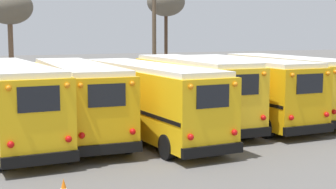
% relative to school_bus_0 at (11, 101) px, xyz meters
% --- Properties ---
extents(ground_plane, '(160.00, 160.00, 0.00)m').
position_rel_school_bus_0_xyz_m(ground_plane, '(7.04, -0.34, -1.79)').
color(ground_plane, '#5B5956').
extents(school_bus_0, '(2.92, 10.61, 3.28)m').
position_rel_school_bus_0_xyz_m(school_bus_0, '(0.00, 0.00, 0.00)').
color(school_bus_0, yellow).
rests_on(school_bus_0, ground).
extents(school_bus_1, '(2.91, 10.30, 3.21)m').
position_rel_school_bus_0_xyz_m(school_bus_1, '(2.81, 0.30, -0.03)').
color(school_bus_1, '#EAAA0F').
rests_on(school_bus_1, ground).
extents(school_bus_2, '(2.93, 10.98, 3.18)m').
position_rel_school_bus_0_xyz_m(school_bus_2, '(5.63, -0.86, -0.07)').
color(school_bus_2, yellow).
rests_on(school_bus_2, ground).
extents(school_bus_3, '(2.60, 9.48, 3.31)m').
position_rel_school_bus_0_xyz_m(school_bus_3, '(8.44, 0.35, 0.01)').
color(school_bus_3, yellow).
rests_on(school_bus_3, ground).
extents(school_bus_4, '(2.77, 9.84, 3.25)m').
position_rel_school_bus_0_xyz_m(school_bus_4, '(11.26, 0.22, -0.03)').
color(school_bus_4, '#EAAA0F').
rests_on(school_bus_4, ground).
extents(school_bus_5, '(2.72, 9.64, 3.27)m').
position_rel_school_bus_0_xyz_m(school_bus_5, '(14.07, 0.49, -0.01)').
color(school_bus_5, yellow).
rests_on(school_bus_5, ground).
extents(utility_pole, '(1.80, 0.28, 8.00)m').
position_rel_school_bus_0_xyz_m(utility_pole, '(10.95, 11.15, 2.37)').
color(utility_pole, brown).
rests_on(utility_pole, ground).
extents(bare_tree_0, '(3.05, 3.05, 8.06)m').
position_rel_school_bus_0_xyz_m(bare_tree_0, '(14.29, 16.69, 5.05)').
color(bare_tree_0, '#473323').
rests_on(bare_tree_0, ground).
extents(bare_tree_1, '(3.19, 3.19, 7.44)m').
position_rel_school_bus_0_xyz_m(bare_tree_1, '(2.04, 15.62, 4.36)').
color(bare_tree_1, brown).
rests_on(bare_tree_1, ground).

